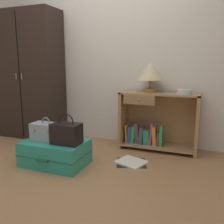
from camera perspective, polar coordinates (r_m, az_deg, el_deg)
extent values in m
plane|color=#9E7047|center=(2.55, -12.83, -15.40)|extent=(9.00, 9.00, 0.00)
cube|color=silver|center=(3.62, -0.17, 13.92)|extent=(6.40, 0.10, 2.60)
cube|color=black|center=(3.99, -18.62, 8.05)|extent=(0.99, 0.45, 1.90)
cube|color=black|center=(3.82, -20.80, 7.79)|extent=(0.01, 0.01, 1.80)
cylinder|color=gray|center=(3.84, -21.45, 7.77)|extent=(0.01, 0.01, 0.09)
cylinder|color=gray|center=(3.78, -20.32, 7.80)|extent=(0.01, 0.01, 0.09)
cube|color=#A37A51|center=(3.38, 2.64, -1.60)|extent=(0.04, 0.34, 0.76)
cube|color=#A37A51|center=(3.22, 19.32, -2.87)|extent=(0.04, 0.34, 0.76)
cube|color=#A37A51|center=(3.20, 11.02, 4.22)|extent=(1.01, 0.34, 0.02)
cube|color=#A37A51|center=(3.35, 10.57, -7.68)|extent=(0.93, 0.34, 0.02)
cube|color=#A37A51|center=(3.42, 11.26, -1.64)|extent=(0.93, 0.01, 0.74)
cube|color=#8F6B47|center=(3.10, 6.31, 2.83)|extent=(0.40, 0.02, 0.12)
sphere|color=#9E844C|center=(3.09, 6.24, 2.79)|extent=(0.02, 0.02, 0.02)
cube|color=orange|center=(3.38, 3.48, -5.04)|extent=(0.04, 0.10, 0.24)
cube|color=#2D51B2|center=(3.37, 4.22, -5.27)|extent=(0.05, 0.10, 0.22)
cube|color=green|center=(3.36, 4.99, -5.22)|extent=(0.05, 0.09, 0.23)
cube|color=#4C474C|center=(3.34, 5.82, -4.99)|extent=(0.07, 0.08, 0.27)
cube|color=#4C474C|center=(3.33, 6.83, -5.49)|extent=(0.06, 0.11, 0.22)
cube|color=teal|center=(3.33, 7.74, -5.79)|extent=(0.05, 0.09, 0.20)
cube|color=green|center=(3.32, 8.45, -5.86)|extent=(0.04, 0.10, 0.20)
cube|color=purple|center=(3.29, 9.16, -5.12)|extent=(0.05, 0.10, 0.29)
cube|color=orange|center=(3.29, 9.91, -5.48)|extent=(0.06, 0.12, 0.26)
cube|color=#4C474C|center=(3.29, 10.73, -6.18)|extent=(0.04, 0.10, 0.18)
cube|color=green|center=(3.27, 11.43, -5.42)|extent=(0.04, 0.11, 0.28)
cylinder|color=olive|center=(3.25, 8.85, 5.04)|extent=(0.17, 0.17, 0.05)
cylinder|color=olive|center=(3.24, 8.89, 6.44)|extent=(0.04, 0.04, 0.11)
cone|color=beige|center=(3.23, 8.98, 9.51)|extent=(0.33, 0.33, 0.24)
cylinder|color=silver|center=(3.12, 16.48, 4.55)|extent=(0.18, 0.18, 0.06)
cube|color=teal|center=(2.89, -13.08, -9.19)|extent=(0.71, 0.47, 0.27)
cube|color=#235E52|center=(2.89, -13.08, -9.19)|extent=(0.71, 0.47, 0.01)
cube|color=#235E52|center=(2.70, -16.03, -10.79)|extent=(0.14, 0.02, 0.03)
cube|color=#8E99A3|center=(2.87, -15.08, -4.44)|extent=(0.33, 0.18, 0.20)
torus|color=slate|center=(2.85, -15.20, -2.20)|extent=(0.11, 0.02, 0.11)
cube|color=tan|center=(2.84, -17.76, -4.04)|extent=(0.02, 0.01, 0.02)
cube|color=tan|center=(2.74, -14.77, -4.47)|extent=(0.02, 0.01, 0.02)
cube|color=black|center=(2.69, -10.60, -4.98)|extent=(0.31, 0.20, 0.22)
torus|color=black|center=(2.66, -10.70, -2.25)|extent=(0.18, 0.01, 0.18)
cylinder|color=white|center=(3.20, -19.73, -8.60)|extent=(0.08, 0.08, 0.16)
cylinder|color=silver|center=(3.17, -19.84, -7.03)|extent=(0.05, 0.05, 0.02)
cube|color=white|center=(2.89, 4.53, -11.57)|extent=(0.39, 0.37, 0.02)
cube|color=black|center=(2.90, 4.53, -11.71)|extent=(0.41, 0.38, 0.01)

